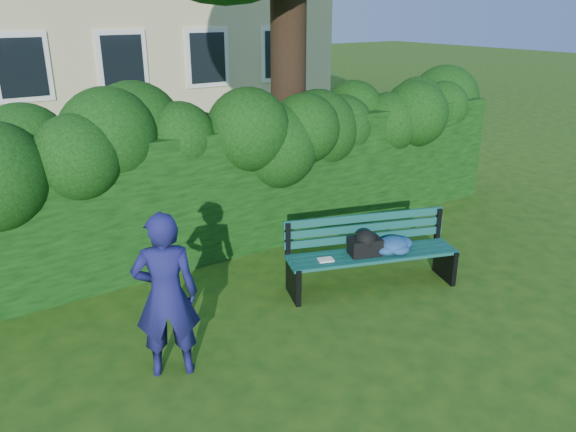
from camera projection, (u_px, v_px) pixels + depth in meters
ground at (316, 305)px, 6.67m from camera, size 80.00×80.00×0.00m
hedge at (226, 187)px, 8.07m from camera, size 10.00×1.00×1.80m
park_bench at (375, 249)px, 6.98m from camera, size 2.20×1.22×0.89m
man_reading at (166, 296)px, 5.18m from camera, size 0.71×0.60×1.65m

